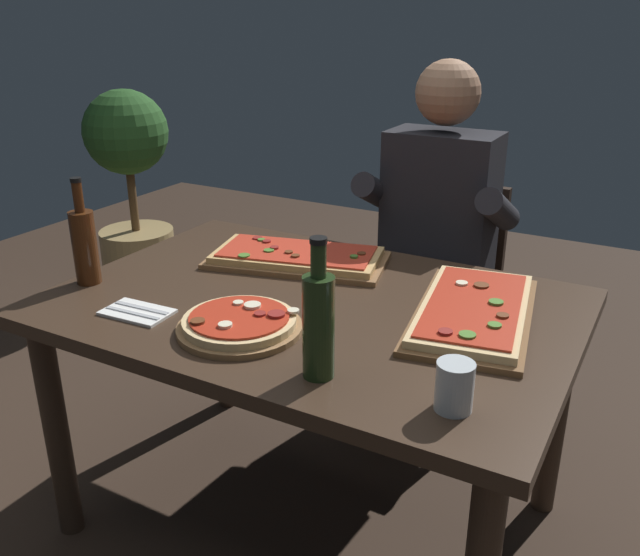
% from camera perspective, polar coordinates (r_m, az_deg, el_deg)
% --- Properties ---
extents(ground_plane, '(6.40, 6.40, 0.00)m').
position_cam_1_polar(ground_plane, '(2.24, -0.66, -19.51)').
color(ground_plane, '#38281E').
extents(dining_table, '(1.40, 0.96, 0.74)m').
position_cam_1_polar(dining_table, '(1.88, -0.74, -4.61)').
color(dining_table, '#3D2B1E').
rests_on(dining_table, ground_plane).
extents(pizza_rectangular_front, '(0.60, 0.40, 0.05)m').
position_cam_1_polar(pizza_rectangular_front, '(2.11, -1.95, 1.79)').
color(pizza_rectangular_front, brown).
rests_on(pizza_rectangular_front, dining_table).
extents(pizza_rectangular_left, '(0.37, 0.60, 0.05)m').
position_cam_1_polar(pizza_rectangular_left, '(1.78, 12.89, -2.72)').
color(pizza_rectangular_left, brown).
rests_on(pizza_rectangular_left, dining_table).
extents(pizza_round_far, '(0.31, 0.31, 0.05)m').
position_cam_1_polar(pizza_round_far, '(1.67, -6.82, -3.87)').
color(pizza_round_far, olive).
rests_on(pizza_round_far, dining_table).
extents(wine_bottle_dark, '(0.07, 0.07, 0.31)m').
position_cam_1_polar(wine_bottle_dark, '(2.04, -19.32, 2.72)').
color(wine_bottle_dark, '#47230F').
rests_on(wine_bottle_dark, dining_table).
extents(oil_bottle_amber, '(0.07, 0.07, 0.32)m').
position_cam_1_polar(oil_bottle_amber, '(1.42, -0.13, -3.77)').
color(oil_bottle_amber, '#233819').
rests_on(oil_bottle_amber, dining_table).
extents(tumbler_near_camera, '(0.08, 0.08, 0.10)m').
position_cam_1_polar(tumbler_near_camera, '(1.37, 11.30, -9.22)').
color(tumbler_near_camera, silver).
rests_on(tumbler_near_camera, dining_table).
extents(napkin_cutlery_set, '(0.19, 0.12, 0.01)m').
position_cam_1_polar(napkin_cutlery_set, '(1.83, -15.22, -2.80)').
color(napkin_cutlery_set, white).
rests_on(napkin_cutlery_set, dining_table).
extents(diner_chair, '(0.44, 0.44, 0.87)m').
position_cam_1_polar(diner_chair, '(2.63, 10.20, -0.74)').
color(diner_chair, black).
rests_on(diner_chair, ground_plane).
extents(seated_diner, '(0.53, 0.41, 1.33)m').
position_cam_1_polar(seated_diner, '(2.43, 9.66, 3.87)').
color(seated_diner, '#23232D').
rests_on(seated_diner, ground_plane).
extents(potted_plant_corner, '(0.44, 0.44, 1.10)m').
position_cam_1_polar(potted_plant_corner, '(3.77, -15.69, 7.55)').
color(potted_plant_corner, tan).
rests_on(potted_plant_corner, ground_plane).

